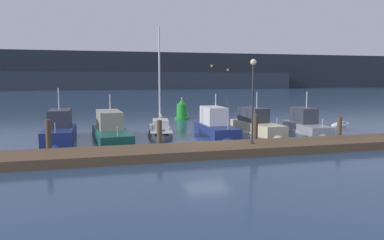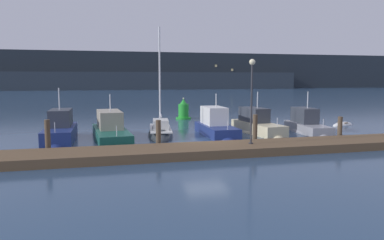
{
  "view_description": "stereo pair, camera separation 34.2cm",
  "coord_description": "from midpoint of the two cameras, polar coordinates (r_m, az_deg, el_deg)",
  "views": [
    {
      "loc": [
        -6.38,
        -20.46,
        3.97
      ],
      "look_at": [
        0.0,
        3.3,
        1.2
      ],
      "focal_mm": 35.0,
      "sensor_mm": 36.0,
      "label": 1
    },
    {
      "loc": [
        -6.05,
        -20.55,
        3.97
      ],
      "look_at": [
        0.0,
        3.3,
        1.2
      ],
      "focal_mm": 35.0,
      "sensor_mm": 36.0,
      "label": 2
    }
  ],
  "objects": [
    {
      "name": "motorboat_berth_4",
      "position": [
        26.42,
        4.02,
        -1.43
      ],
      "size": [
        2.09,
        5.85,
        3.34
      ],
      "color": "navy",
      "rests_on": "ground"
    },
    {
      "name": "ground_plane",
      "position": [
        21.79,
        2.59,
        -4.08
      ],
      "size": [
        400.0,
        400.0,
        0.0
      ],
      "primitive_type": "plane",
      "color": "navy"
    },
    {
      "name": "mooring_pile_0",
      "position": [
        20.42,
        -20.68,
        -2.55
      ],
      "size": [
        0.28,
        0.28,
        1.86
      ],
      "primitive_type": "cylinder",
      "color": "#4C3D2D",
      "rests_on": "ground"
    },
    {
      "name": "channel_buoy",
      "position": [
        36.36,
        -1.04,
        1.4
      ],
      "size": [
        1.49,
        1.49,
        2.08
      ],
      "color": "green",
      "rests_on": "ground"
    },
    {
      "name": "motorboat_berth_6",
      "position": [
        28.77,
        17.42,
        -1.2
      ],
      "size": [
        2.36,
        5.82,
        3.53
      ],
      "color": "gray",
      "rests_on": "ground"
    },
    {
      "name": "rowboat_adrift",
      "position": [
        34.07,
        22.23,
        -0.74
      ],
      "size": [
        2.77,
        1.96,
        0.56
      ],
      "color": "white",
      "rests_on": "ground"
    },
    {
      "name": "sailboat_berth_3",
      "position": [
        25.78,
        -4.45,
        -2.22
      ],
      "size": [
        2.41,
        5.83,
        8.22
      ],
      "color": "#2D3338",
      "rests_on": "ground"
    },
    {
      "name": "mooring_pile_2",
      "position": [
        22.22,
        10.0,
        -1.55
      ],
      "size": [
        0.28,
        0.28,
        1.85
      ],
      "primitive_type": "cylinder",
      "color": "#4C3D2D",
      "rests_on": "ground"
    },
    {
      "name": "motorboat_berth_5",
      "position": [
        27.53,
        10.24,
        -1.26
      ],
      "size": [
        2.38,
        6.09,
        3.48
      ],
      "color": "beige",
      "rests_on": "ground"
    },
    {
      "name": "dock",
      "position": [
        19.79,
        4.36,
        -4.51
      ],
      "size": [
        24.5,
        2.8,
        0.45
      ],
      "primitive_type": "cube",
      "color": "brown",
      "rests_on": "ground"
    },
    {
      "name": "dock_lamppost",
      "position": [
        20.13,
        9.58,
        4.79
      ],
      "size": [
        0.32,
        0.32,
        4.52
      ],
      "color": "#2D2D33",
      "rests_on": "dock"
    },
    {
      "name": "motorboat_berth_1",
      "position": [
        25.39,
        -19.05,
        -2.06
      ],
      "size": [
        2.01,
        6.05,
        3.83
      ],
      "color": "navy",
      "rests_on": "ground"
    },
    {
      "name": "motorboat_berth_2",
      "position": [
        24.72,
        -11.87,
        -2.16
      ],
      "size": [
        2.59,
        7.46,
        3.41
      ],
      "color": "#195647",
      "rests_on": "ground"
    },
    {
      "name": "mooring_pile_1",
      "position": [
        20.58,
        -4.67,
        -2.35
      ],
      "size": [
        0.28,
        0.28,
        1.68
      ],
      "primitive_type": "cylinder",
      "color": "#4C3D2D",
      "rests_on": "ground"
    },
    {
      "name": "hillside_backdrop",
      "position": [
        139.65,
        -12.19,
        7.14
      ],
      "size": [
        240.0,
        23.0,
        13.14
      ],
      "color": "#232B33",
      "rests_on": "ground"
    },
    {
      "name": "mooring_pile_3",
      "position": [
        25.11,
        21.97,
        -1.32
      ],
      "size": [
        0.28,
        0.28,
        1.58
      ],
      "primitive_type": "cylinder",
      "color": "#4C3D2D",
      "rests_on": "ground"
    }
  ]
}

